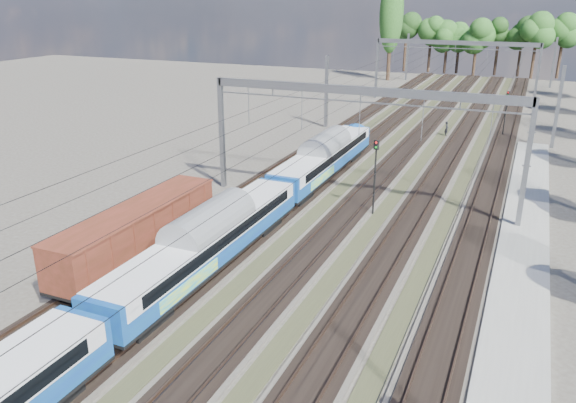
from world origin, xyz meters
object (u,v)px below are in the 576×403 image
at_px(emu_train, 206,237).
at_px(signal_far, 506,108).
at_px(signal_near, 375,168).
at_px(worker, 447,129).
at_px(freight_boxcar, 138,231).

bearing_deg(emu_train, signal_far, 72.79).
xyz_separation_m(signal_near, signal_far, (7.05, 29.66, -0.28)).
xyz_separation_m(emu_train, signal_near, (6.16, 12.98, 1.17)).
bearing_deg(signal_near, emu_train, -90.94).
relative_size(emu_train, worker, 34.43).
xyz_separation_m(freight_boxcar, signal_near, (10.66, 13.22, 1.48)).
distance_m(emu_train, freight_boxcar, 4.52).
bearing_deg(freight_boxcar, worker, 73.75).
relative_size(signal_near, signal_far, 1.09).
xyz_separation_m(freight_boxcar, signal_far, (17.71, 42.89, 1.20)).
xyz_separation_m(worker, signal_far, (5.94, 2.49, 2.39)).
relative_size(emu_train, freight_boxcar, 4.46).
height_order(signal_near, signal_far, signal_near).
height_order(worker, signal_near, signal_near).
bearing_deg(signal_far, freight_boxcar, -103.20).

